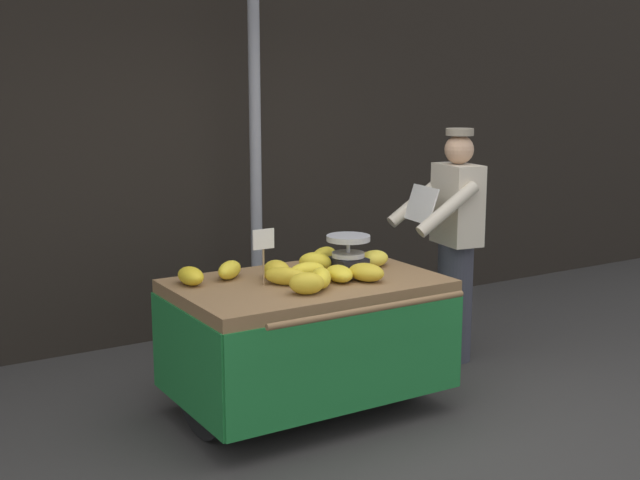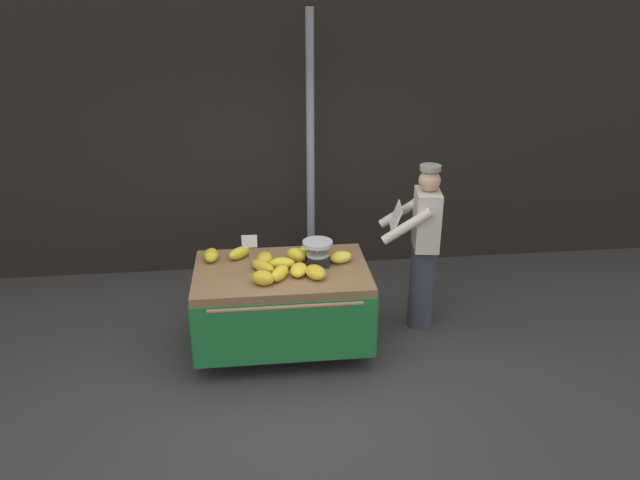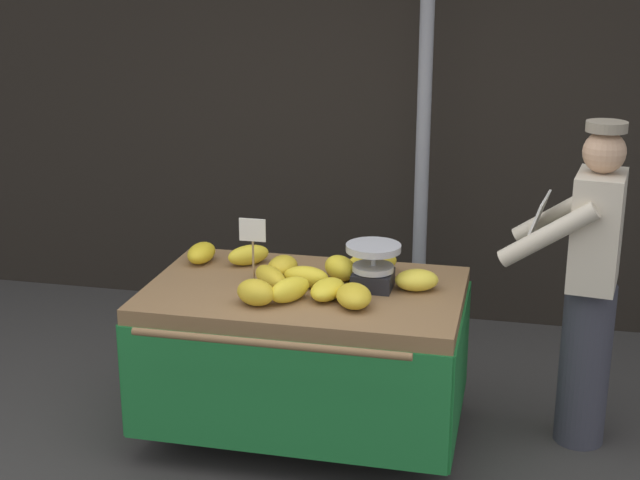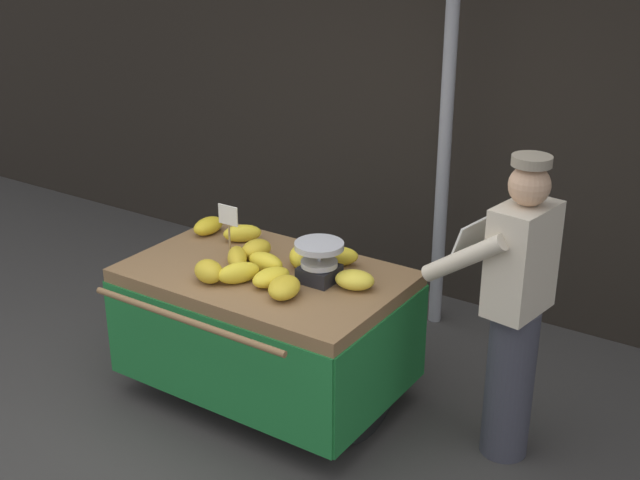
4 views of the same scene
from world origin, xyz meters
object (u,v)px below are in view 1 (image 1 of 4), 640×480
object	(u,v)px
street_pole	(255,148)
banana_bunch_6	(307,283)
banana_bunch_3	(321,278)
banana_bunch_11	(277,270)
vendor_person	(454,245)
banana_bunch_2	(286,276)
banana_cart	(307,317)
weighing_scale	(348,253)
price_sign	(263,244)
banana_bunch_4	(324,256)
banana_bunch_10	(191,276)
banana_bunch_8	(230,270)
banana_bunch_1	(339,274)
banana_bunch_7	(315,262)
banana_bunch_5	(366,272)
banana_bunch_9	(374,259)
banana_bunch_0	(307,271)

from	to	relation	value
street_pole	banana_bunch_6	size ratio (longest dim) A/B	15.10
banana_bunch_3	banana_bunch_11	world-z (taller)	same
banana_bunch_3	vendor_person	size ratio (longest dim) A/B	0.15
banana_bunch_2	banana_bunch_11	size ratio (longest dim) A/B	1.36
banana_cart	weighing_scale	distance (m)	0.49
banana_cart	price_sign	bearing A→B (deg)	174.10
price_sign	weighing_scale	bearing A→B (deg)	3.00
weighing_scale	banana_bunch_4	xyz separation A→B (m)	(-0.04, 0.23, -0.06)
banana_bunch_10	banana_bunch_8	bearing A→B (deg)	4.10
banana_bunch_2	banana_bunch_8	xyz separation A→B (m)	(-0.22, 0.32, 0.00)
street_pole	banana_bunch_11	size ratio (longest dim) A/B	15.14
banana_bunch_1	banana_bunch_3	size ratio (longest dim) A/B	0.98
weighing_scale	price_sign	distance (m)	0.64
banana_bunch_7	banana_bunch_8	world-z (taller)	banana_bunch_7
price_sign	banana_bunch_10	bearing A→B (deg)	147.57
banana_bunch_5	banana_bunch_10	distance (m)	1.06
banana_bunch_3	banana_bunch_8	world-z (taller)	banana_bunch_3
banana_bunch_2	banana_bunch_7	world-z (taller)	banana_bunch_7
vendor_person	banana_bunch_6	bearing A→B (deg)	-160.11
banana_bunch_8	banana_bunch_9	size ratio (longest dim) A/B	1.08
banana_bunch_0	banana_bunch_6	bearing A→B (deg)	-121.33
banana_bunch_2	banana_bunch_3	xyz separation A→B (m)	(0.15, -0.17, 0.01)
banana_bunch_0	banana_bunch_7	world-z (taller)	banana_bunch_7
street_pole	banana_bunch_7	world-z (taller)	street_pole
banana_bunch_2	banana_bunch_4	bearing A→B (deg)	34.76
banana_cart	banana_bunch_4	xyz separation A→B (m)	(0.30, 0.29, 0.29)
banana_bunch_0	banana_bunch_7	size ratio (longest dim) A/B	1.12
banana_bunch_0	banana_bunch_4	world-z (taller)	banana_bunch_4
banana_bunch_8	vendor_person	size ratio (longest dim) A/B	0.14
banana_bunch_3	banana_cart	bearing A→B (deg)	83.13
banana_bunch_2	banana_bunch_11	distance (m)	0.16
street_pole	banana_bunch_3	bearing A→B (deg)	-104.70
banana_bunch_2	price_sign	bearing A→B (deg)	148.82
banana_bunch_6	banana_bunch_11	xyz separation A→B (m)	(0.03, 0.41, -0.00)
street_pole	banana_bunch_6	world-z (taller)	street_pole
banana_bunch_4	banana_bunch_0	bearing A→B (deg)	-136.15
weighing_scale	price_sign	world-z (taller)	price_sign
weighing_scale	banana_bunch_10	xyz separation A→B (m)	(-0.99, 0.20, -0.06)
banana_bunch_8	banana_bunch_9	distance (m)	0.97
banana_bunch_5	banana_bunch_6	xyz separation A→B (m)	(-0.47, -0.08, 0.01)
banana_bunch_4	banana_bunch_8	distance (m)	0.69
street_pole	banana_cart	size ratio (longest dim) A/B	1.88
street_pole	banana_bunch_0	size ratio (longest dim) A/B	12.97
banana_bunch_8	banana_bunch_10	world-z (taller)	banana_bunch_8
banana_cart	banana_bunch_6	distance (m)	0.45
banana_bunch_1	banana_bunch_11	bearing A→B (deg)	139.81
banana_cart	weighing_scale	size ratio (longest dim) A/B	5.83
banana_bunch_5	banana_bunch_1	bearing A→B (deg)	152.34
banana_bunch_8	banana_bunch_11	distance (m)	0.29
weighing_scale	banana_bunch_9	bearing A→B (deg)	6.43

